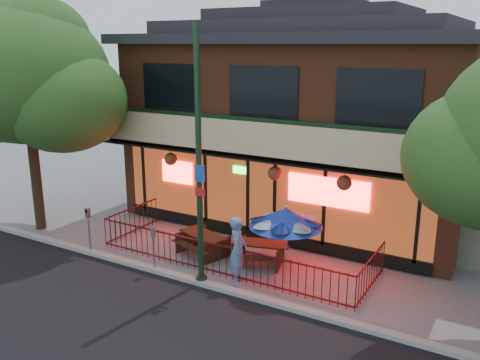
% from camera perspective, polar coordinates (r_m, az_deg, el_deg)
% --- Properties ---
extents(ground, '(80.00, 80.00, 0.00)m').
position_cam_1_polar(ground, '(14.80, -3.45, -10.84)').
color(ground, gray).
rests_on(ground, ground).
extents(curb, '(80.00, 0.25, 0.12)m').
position_cam_1_polar(curb, '(14.40, -4.58, -11.36)').
color(curb, '#999993').
rests_on(curb, ground).
extents(restaurant_building, '(12.96, 9.49, 8.05)m').
position_cam_1_polar(restaurant_building, '(19.77, 7.92, 8.13)').
color(restaurant_building, brown).
rests_on(restaurant_building, ground).
extents(patio_fence, '(8.44, 2.62, 1.00)m').
position_cam_1_polar(patio_fence, '(14.92, -2.42, -7.94)').
color(patio_fence, '#460F14').
rests_on(patio_fence, ground).
extents(street_light, '(0.43, 0.32, 7.00)m').
position_cam_1_polar(street_light, '(13.40, -4.61, 0.72)').
color(street_light, '#16331C').
rests_on(street_light, ground).
extents(street_tree_left, '(5.60, 5.60, 8.05)m').
position_cam_1_polar(street_tree_left, '(18.79, -22.78, 11.51)').
color(street_tree_left, '#312418').
rests_on(street_tree_left, ground).
extents(picnic_table_left, '(1.97, 1.74, 0.71)m').
position_cam_1_polar(picnic_table_left, '(16.10, -4.17, -6.84)').
color(picnic_table_left, '#362313').
rests_on(picnic_table_left, ground).
extents(picnic_table_right, '(1.86, 1.60, 0.68)m').
position_cam_1_polar(picnic_table_right, '(15.48, 2.27, -7.80)').
color(picnic_table_right, '#372013').
rests_on(picnic_table_right, ground).
extents(patio_umbrella, '(2.00, 1.99, 2.28)m').
position_cam_1_polar(patio_umbrella, '(13.73, 5.17, -4.19)').
color(patio_umbrella, gray).
rests_on(patio_umbrella, ground).
extents(pedestrian, '(0.71, 0.84, 1.95)m').
position_cam_1_polar(pedestrian, '(14.04, -0.24, -7.92)').
color(pedestrian, '#577EAF').
rests_on(pedestrian, ground).
extents(parking_meter_near, '(0.15, 0.14, 1.38)m').
position_cam_1_polar(parking_meter_near, '(14.96, -9.69, -6.84)').
color(parking_meter_near, gray).
rests_on(parking_meter_near, ground).
extents(parking_meter_far, '(0.14, 0.12, 1.53)m').
position_cam_1_polar(parking_meter_far, '(16.63, -16.65, -4.63)').
color(parking_meter_far, gray).
rests_on(parking_meter_far, ground).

